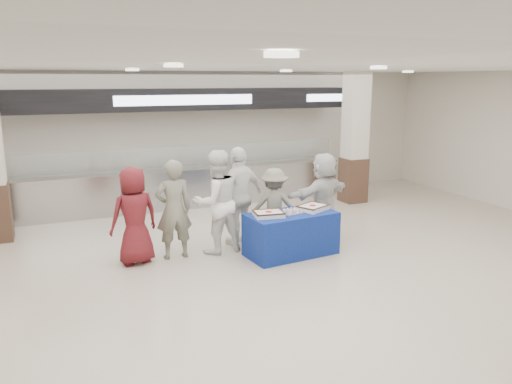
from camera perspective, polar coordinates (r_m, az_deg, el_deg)
name	(u,v)px	position (r m, az deg, el deg)	size (l,w,h in m)	color
ground	(282,290)	(7.44, 3.00, -11.09)	(14.00, 14.00, 0.00)	beige
serving_line	(184,159)	(12.04, -8.22, 3.79)	(8.70, 0.85, 2.80)	#B1B3B8
column_right	(355,141)	(12.55, 11.22, 5.76)	(0.55, 0.55, 3.20)	#3D261B
display_table	(291,234)	(8.74, 4.03, -4.79)	(1.55, 0.78, 0.75)	navy
sheet_cake_left	(269,213)	(8.40, 1.45, -2.47)	(0.54, 0.45, 0.10)	white
sheet_cake_right	(313,207)	(8.86, 6.49, -1.73)	(0.62, 0.57, 0.10)	white
cupcake_tray	(293,211)	(8.65, 4.21, -2.17)	(0.46, 0.38, 0.07)	#ADACB1
civilian_maroon	(134,216)	(8.44, -13.74, -2.65)	(0.80, 0.52, 1.63)	maroon
soldier_a	(174,210)	(8.55, -9.39, -1.99)	(0.62, 0.41, 1.71)	#686C5C
chef_tall	(216,202)	(8.74, -4.55, -1.14)	(0.89, 0.69, 1.83)	white
chef_short	(240,196)	(9.17, -1.85, -0.46)	(1.07, 0.44, 1.82)	white
soldier_b	(274,207)	(9.19, 2.06, -1.68)	(0.93, 0.53, 1.43)	#686C5C
civilian_white	(323,196)	(9.64, 7.70, -0.41)	(1.54, 0.49, 1.66)	silver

